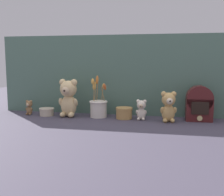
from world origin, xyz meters
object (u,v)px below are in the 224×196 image
Objects in this scene: teddy_bear_large at (68,97)px; vintage_radio at (199,104)px; decorative_tin_tall at (124,113)px; decorative_tin_short at (47,112)px; teddy_bear_medium at (169,106)px; teddy_bear_tiny at (29,107)px; teddy_bear_small at (141,109)px; flower_vase at (98,107)px.

teddy_bear_large is 1.15× the size of vintage_radio.
decorative_tin_tall reaches higher than decorative_tin_short.
vintage_radio is at bearing 3.31° from decorative_tin_tall.
teddy_bear_medium is 1.86× the size of teddy_bear_tiny.
teddy_bear_small reaches higher than decorative_tin_short.
teddy_bear_small is 0.82m from teddy_bear_tiny.
teddy_bear_small is at bearing -1.07° from teddy_bear_large.
teddy_bear_medium is at bearing -2.55° from decorative_tin_short.
decorative_tin_tall is at bearing -176.69° from vintage_radio.
flower_vase reaches higher than decorative_tin_tall.
flower_vase is 1.25× the size of vintage_radio.
flower_vase reaches higher than decorative_tin_short.
teddy_bear_tiny is 0.14m from decorative_tin_short.
teddy_bear_large is at bearing -177.47° from vintage_radio.
teddy_bear_large is 1.93× the size of teddy_bear_small.
flower_vase is (0.52, 0.02, 0.02)m from teddy_bear_tiny.
vintage_radio is at bearing 20.67° from teddy_bear_medium.
teddy_bear_large reaches higher than teddy_bear_medium.
flower_vase is (0.21, 0.03, -0.07)m from teddy_bear_large.
teddy_bear_small reaches higher than decorative_tin_tall.
teddy_bear_tiny is (-1.00, 0.04, -0.05)m from teddy_bear_medium.
teddy_bear_large is at bearing -1.13° from decorative_tin_short.
decorative_tin_tall is at bearing 1.56° from teddy_bear_large.
teddy_bear_medium is at bearing -8.78° from decorative_tin_tall.
flower_vase is (-0.31, 0.04, 0.00)m from teddy_bear_small.
teddy_bear_large is 0.41m from decorative_tin_tall.
decorative_tin_tall is at bearing 170.30° from teddy_bear_small.
flower_vase is at bearing -178.93° from vintage_radio.
decorative_tin_short is (-0.38, -0.02, -0.05)m from flower_vase.
vintage_radio is at bearing 2.53° from teddy_bear_large.
decorative_tin_short is (0.14, -0.00, -0.03)m from teddy_bear_tiny.
teddy_bear_medium is at bearing -159.33° from vintage_radio.
vintage_radio reaches higher than decorative_tin_short.
teddy_bear_medium is 0.18m from teddy_bear_small.
flower_vase reaches higher than vintage_radio.
teddy_bear_small is (-0.18, 0.03, -0.03)m from teddy_bear_medium.
teddy_bear_tiny is 1.02× the size of decorative_tin_short.
flower_vase is at bearing 175.09° from decorative_tin_tall.
teddy_bear_large is 0.89m from vintage_radio.
teddy_bear_small is 0.48× the size of flower_vase.
teddy_bear_large reaches higher than decorative_tin_tall.
vintage_radio is (1.20, 0.03, 0.06)m from teddy_bear_tiny.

